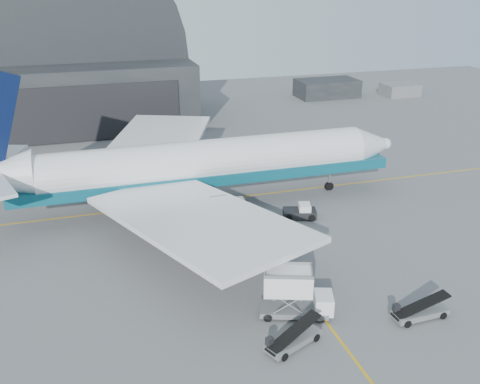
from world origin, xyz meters
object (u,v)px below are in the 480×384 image
object	(u,v)px
airliner	(190,165)
pushback_tug	(300,212)
catering_truck	(294,293)
belt_loader_b	(419,312)
belt_loader_a	(293,339)

from	to	relation	value
airliner	pushback_tug	size ratio (longest dim) A/B	12.78
catering_truck	pushback_tug	distance (m)	19.82
airliner	belt_loader_b	size ratio (longest dim) A/B	10.62
pushback_tug	belt_loader_a	bearing A→B (deg)	-97.45
pushback_tug	belt_loader_b	bearing A→B (deg)	-68.39
belt_loader_a	belt_loader_b	size ratio (longest dim) A/B	1.00
airliner	pushback_tug	bearing A→B (deg)	-30.74
airliner	catering_truck	bearing A→B (deg)	-82.05
belt_loader_a	belt_loader_b	distance (m)	11.62
belt_loader_a	belt_loader_b	world-z (taller)	belt_loader_a
catering_truck	belt_loader_a	size ratio (longest dim) A/B	1.25
airliner	pushback_tug	world-z (taller)	airliner
belt_loader_a	catering_truck	bearing A→B (deg)	43.98
pushback_tug	belt_loader_a	world-z (taller)	belt_loader_a
belt_loader_b	belt_loader_a	bearing A→B (deg)	179.20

